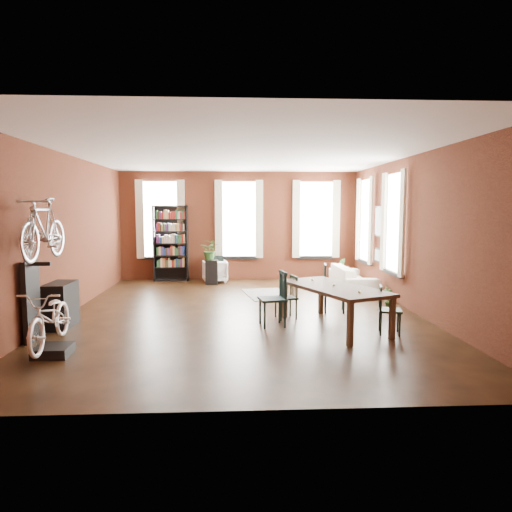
{
  "coord_description": "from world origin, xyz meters",
  "views": [
    {
      "loc": [
        -0.2,
        -9.1,
        2.12
      ],
      "look_at": [
        0.3,
        0.6,
        1.1
      ],
      "focal_mm": 32.0,
      "sensor_mm": 36.0,
      "label": 1
    }
  ],
  "objects": [
    {
      "name": "white_armchair",
      "position": [
        -0.71,
        3.96,
        0.35
      ],
      "size": [
        0.76,
        0.73,
        0.69
      ],
      "primitive_type": "imported",
      "rotation": [
        0.0,
        0.0,
        3.3
      ],
      "color": "white",
      "rests_on": "ground"
    },
    {
      "name": "dining_table",
      "position": [
        1.59,
        -1.23,
        0.37
      ],
      "size": [
        1.78,
        2.42,
        0.75
      ],
      "primitive_type": "cube",
      "rotation": [
        0.0,
        0.0,
        0.4
      ],
      "color": "brown",
      "rests_on": "ground"
    },
    {
      "name": "dining_chair_a",
      "position": [
        0.51,
        -1.04,
        0.5
      ],
      "size": [
        0.52,
        0.52,
        0.99
      ],
      "primitive_type": "cube",
      "rotation": [
        0.0,
        0.0,
        -1.41
      ],
      "color": "#1A383B",
      "rests_on": "ground"
    },
    {
      "name": "console_table",
      "position": [
        -3.28,
        -0.9,
        0.4
      ],
      "size": [
        0.4,
        0.8,
        0.8
      ],
      "primitive_type": "cube",
      "color": "black",
      "rests_on": "ground"
    },
    {
      "name": "plant_by_sofa",
      "position": [
        2.83,
        3.64,
        0.16
      ],
      "size": [
        0.54,
        0.78,
        0.32
      ],
      "primitive_type": "imported",
      "rotation": [
        0.0,
        0.0,
        0.22
      ],
      "color": "#2D5E25",
      "rests_on": "ground"
    },
    {
      "name": "plant_stand",
      "position": [
        -0.78,
        3.64,
        0.34
      ],
      "size": [
        0.35,
        0.35,
        0.68
      ],
      "primitive_type": "cube",
      "rotation": [
        0.0,
        0.0,
        -0.02
      ],
      "color": "black",
      "rests_on": "ground"
    },
    {
      "name": "dining_chair_d",
      "position": [
        1.89,
        0.04,
        0.49
      ],
      "size": [
        0.53,
        0.53,
        0.98
      ],
      "primitive_type": "cube",
      "rotation": [
        0.0,
        0.0,
        1.38
      ],
      "color": "#183236",
      "rests_on": "ground"
    },
    {
      "name": "dining_chair_c",
      "position": [
        2.46,
        -1.66,
        0.41
      ],
      "size": [
        0.46,
        0.46,
        0.82
      ],
      "primitive_type": "cube",
      "rotation": [
        0.0,
        0.0,
        1.32
      ],
      "color": "black",
      "rests_on": "ground"
    },
    {
      "name": "plant_small",
      "position": [
        3.13,
        0.34,
        0.08
      ],
      "size": [
        0.45,
        0.52,
        0.16
      ],
      "primitive_type": "imported",
      "rotation": [
        0.0,
        0.0,
        0.57
      ],
      "color": "#2B4F1F",
      "rests_on": "ground"
    },
    {
      "name": "plant_on_stand",
      "position": [
        -0.82,
        3.64,
        0.9
      ],
      "size": [
        0.69,
        0.72,
        0.44
      ],
      "primitive_type": "imported",
      "rotation": [
        0.0,
        0.0,
        -0.39
      ],
      "color": "#295321",
      "rests_on": "plant_stand"
    },
    {
      "name": "bike_wall_rack",
      "position": [
        -3.4,
        -1.8,
        0.65
      ],
      "size": [
        0.16,
        0.6,
        1.3
      ],
      "primitive_type": "cube",
      "color": "black",
      "rests_on": "ground"
    },
    {
      "name": "bicycle_hung",
      "position": [
        -3.15,
        -1.8,
        2.13
      ],
      "size": [
        0.47,
        1.0,
        1.66
      ],
      "primitive_type": "imported",
      "color": "#A5A8AD",
      "rests_on": "bike_wall_rack"
    },
    {
      "name": "room",
      "position": [
        0.25,
        0.62,
        2.14
      ],
      "size": [
        9.0,
        9.04,
        3.22
      ],
      "color": "black",
      "rests_on": "ground"
    },
    {
      "name": "cream_sofa",
      "position": [
        2.95,
        2.6,
        0.41
      ],
      "size": [
        0.61,
        2.08,
        0.81
      ],
      "primitive_type": "imported",
      "rotation": [
        0.0,
        0.0,
        1.57
      ],
      "color": "beige",
      "rests_on": "ground"
    },
    {
      "name": "bicycle_floor",
      "position": [
        -2.81,
        -2.55,
        0.94
      ],
      "size": [
        0.6,
        0.86,
        1.59
      ],
      "primitive_type": "imported",
      "rotation": [
        0.0,
        0.0,
        0.05
      ],
      "color": "silver",
      "rests_on": "bike_trainer"
    },
    {
      "name": "striped_rug",
      "position": [
        0.65,
        1.99,
        0.01
      ],
      "size": [
        1.26,
        1.74,
        0.01
      ],
      "primitive_type": "cube",
      "rotation": [
        0.0,
        0.0,
        0.17
      ],
      "color": "black",
      "rests_on": "ground"
    },
    {
      "name": "bike_trainer",
      "position": [
        -2.8,
        -2.54,
        0.07
      ],
      "size": [
        0.5,
        0.5,
        0.14
      ],
      "primitive_type": "cube",
      "rotation": [
        0.0,
        0.0,
        0.02
      ],
      "color": "black",
      "rests_on": "ground"
    },
    {
      "name": "bookshelf",
      "position": [
        -2.0,
        4.3,
        1.1
      ],
      "size": [
        1.0,
        0.32,
        2.2
      ],
      "primitive_type": "cube",
      "color": "black",
      "rests_on": "ground"
    },
    {
      "name": "dining_chair_b",
      "position": [
        0.82,
        -0.5,
        0.41
      ],
      "size": [
        0.46,
        0.46,
        0.82
      ],
      "primitive_type": "cube",
      "rotation": [
        0.0,
        0.0,
        -1.32
      ],
      "color": "black",
      "rests_on": "ground"
    }
  ]
}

